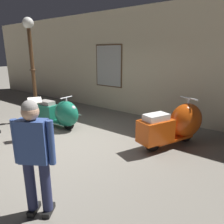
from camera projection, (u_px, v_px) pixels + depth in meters
ground_plane at (67, 145)px, 5.12m from camera, size 60.00×60.00×0.00m
showroom_back_wall at (141, 63)px, 7.19m from camera, size 18.00×0.24×3.57m
scooter_0 at (60, 113)px, 6.20m from camera, size 1.59×0.55×0.96m
scooter_1 at (177, 124)px, 5.05m from camera, size 1.15×1.90×1.12m
lamppost at (32, 63)px, 6.42m from camera, size 0.32×0.32×3.13m
visitor_0 at (35, 152)px, 2.71m from camera, size 0.47×0.39×1.61m
info_stanchion at (37, 122)px, 5.37m from camera, size 0.35×0.39×1.08m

